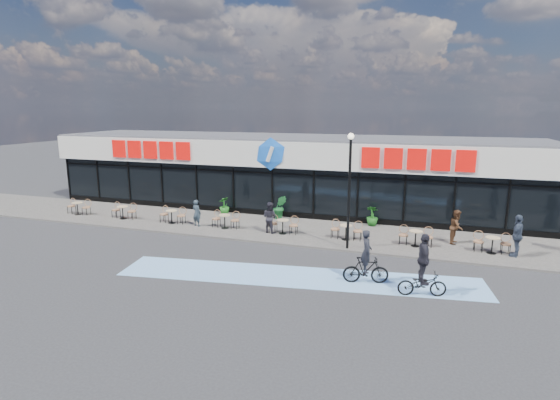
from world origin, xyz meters
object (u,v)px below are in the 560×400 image
Objects in this scene: patron_left at (197,213)px; potted_plant_mid at (280,207)px; patron_right at (270,217)px; cyclist_b at (366,264)px; lamp_post at (349,181)px; cyclist_a at (423,272)px; potted_plant_right at (372,216)px; pedestrian_a at (517,236)px; pedestrian_b at (457,227)px; potted_plant_left at (224,206)px; bistro_set_0 at (79,207)px.

potted_plant_mid is at bearing -129.65° from patron_left.
cyclist_b is at bearing 155.91° from patron_right.
cyclist_a is (3.29, -4.11, -2.32)m from lamp_post.
potted_plant_right is 5.71m from patron_right.
pedestrian_a is at bearing 39.37° from cyclist_b.
pedestrian_b is (8.98, 1.05, 0.00)m from patron_right.
lamp_post is 5.77m from pedestrian_b.
pedestrian_a is 6.52m from cyclist_a.
patron_left is 0.90× the size of patron_right.
lamp_post reaches higher than pedestrian_a.
bistro_set_0 is at bearing -161.37° from potted_plant_left.
lamp_post is 3.40× the size of bistro_set_0.
pedestrian_b is at bearing -25.46° from potted_plant_right.
potted_plant_left is 8.78m from potted_plant_right.
bistro_set_0 is 21.26m from pedestrian_b.
cyclist_a reaches higher than pedestrian_b.
patron_left is at bearing 107.48° from pedestrian_b.
lamp_post is 2.82× the size of pedestrian_a.
lamp_post is 3.23× the size of pedestrian_b.
cyclist_a is at bearing 161.70° from patron_right.
pedestrian_a is at bearing -25.71° from potted_plant_right.
pedestrian_b is 0.79× the size of cyclist_b.
cyclist_b is (5.52, -4.87, -0.17)m from patron_right.
potted_plant_right is (8.78, 0.13, 0.03)m from potted_plant_left.
cyclist_b reaches higher than bistro_set_0.
cyclist_b is at bearing -70.20° from lamp_post.
bistro_set_0 is 1.41× the size of potted_plant_right.
pedestrian_b reaches higher than patron_left.
pedestrian_b is (9.38, -1.82, 0.13)m from potted_plant_mid.
cyclist_b is at bearing -39.39° from potted_plant_left.
lamp_post reaches higher than potted_plant_right.
potted_plant_right is 0.53× the size of cyclist_b.
bistro_set_0 is at bearing 175.24° from lamp_post.
patron_right is at bearing -148.05° from potted_plant_right.
patron_left is 15.51m from pedestrian_a.
cyclist_a reaches higher than bistro_set_0.
potted_plant_mid is at bearing 127.42° from cyclist_b.
patron_right is (4.18, 0.06, 0.08)m from patron_left.
patron_left is 4.18m from patron_right.
patron_right reaches higher than bistro_set_0.
lamp_post reaches higher than cyclist_b.
cyclist_a is at bearing -46.19° from potted_plant_mid.
bistro_set_0 is 17.35m from potted_plant_right.
lamp_post is at bearing -98.11° from potted_plant_right.
patron_right is at bearing 138.59° from cyclist_b.
pedestrian_b reaches higher than patron_right.
potted_plant_right is 0.68× the size of pedestrian_b.
pedestrian_b is 6.86m from cyclist_b.
cyclist_b reaches higher than pedestrian_b.
patron_left is at bearing 153.61° from cyclist_b.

